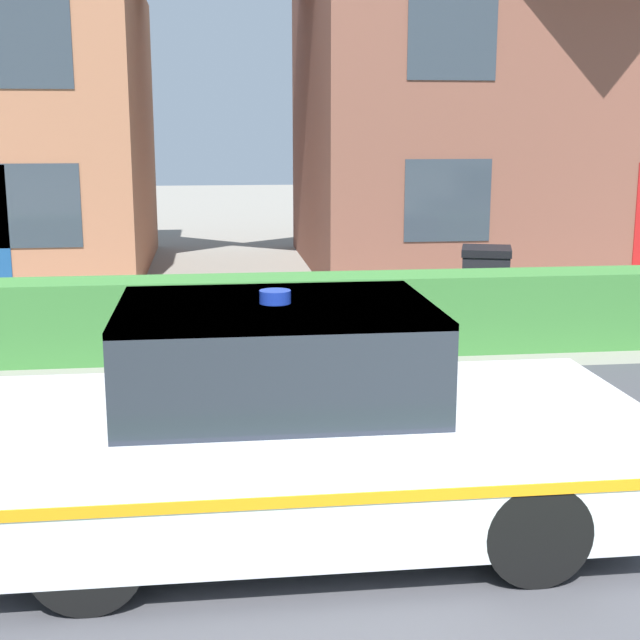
% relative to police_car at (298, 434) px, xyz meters
% --- Properties ---
extents(road_strip, '(28.00, 5.76, 0.01)m').
position_rel_police_car_xyz_m(road_strip, '(1.19, 1.10, -0.74)').
color(road_strip, '#424247').
rests_on(road_strip, ground).
extents(garden_hedge, '(12.05, 0.70, 0.94)m').
position_rel_police_car_xyz_m(garden_hedge, '(0.04, 4.95, -0.28)').
color(garden_hedge, '#3D7F38').
rests_on(garden_hedge, ground).
extents(police_car, '(4.14, 1.61, 1.66)m').
position_rel_police_car_xyz_m(police_car, '(0.00, 0.00, 0.00)').
color(police_car, black).
rests_on(police_car, road_strip).
extents(house_right, '(8.74, 6.66, 7.09)m').
position_rel_police_car_xyz_m(house_right, '(5.52, 11.68, 2.86)').
color(house_right, brown).
rests_on(house_right, ground).
extents(wheelie_bin, '(0.84, 0.87, 1.06)m').
position_rel_police_car_xyz_m(wheelie_bin, '(3.20, 6.29, -0.21)').
color(wheelie_bin, black).
rests_on(wheelie_bin, ground).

